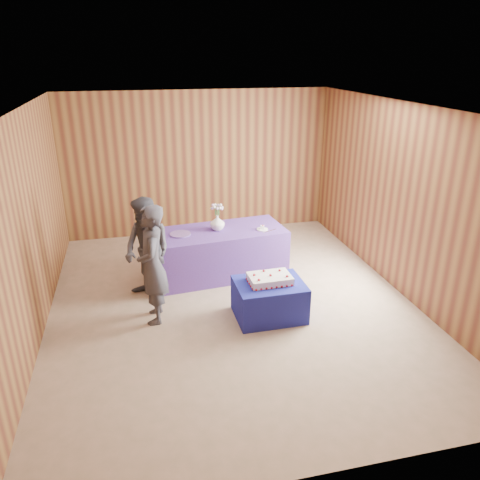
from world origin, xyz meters
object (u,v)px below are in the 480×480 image
object	(u,v)px
sheet_cake	(270,279)
vase	(217,223)
serving_table	(220,252)
guest_right	(147,251)
guest_left	(152,265)
cake_table	(269,300)

from	to	relation	value
sheet_cake	vase	distance (m)	1.53
serving_table	sheet_cake	size ratio (longest dim) A/B	3.39
guest_right	guest_left	bearing A→B (deg)	-34.38
serving_table	vase	world-z (taller)	vase
cake_table	sheet_cake	size ratio (longest dim) A/B	1.53
sheet_cake	guest_right	size ratio (longest dim) A/B	0.39
cake_table	serving_table	size ratio (longest dim) A/B	0.45
cake_table	vase	size ratio (longest dim) A/B	3.82
vase	serving_table	bearing A→B (deg)	-42.31
guest_left	serving_table	bearing A→B (deg)	139.50
serving_table	guest_left	bearing A→B (deg)	-139.85
guest_right	serving_table	bearing A→B (deg)	78.80
sheet_cake	guest_left	size ratio (longest dim) A/B	0.37
cake_table	sheet_cake	world-z (taller)	sheet_cake
vase	guest_left	bearing A→B (deg)	-132.23
cake_table	guest_left	size ratio (longest dim) A/B	0.57
guest_left	guest_right	bearing A→B (deg)	-172.78
sheet_cake	guest_left	distance (m)	1.54
cake_table	guest_left	bearing A→B (deg)	168.83
vase	guest_left	xyz separation A→B (m)	(-1.07, -1.17, -0.07)
guest_left	vase	bearing A→B (deg)	141.24
cake_table	serving_table	distance (m)	1.48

